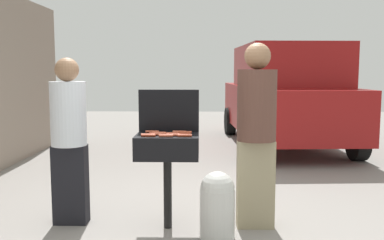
{
  "coord_description": "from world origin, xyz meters",
  "views": [
    {
      "loc": [
        0.23,
        -3.94,
        1.52
      ],
      "look_at": [
        0.13,
        0.58,
        1.0
      ],
      "focal_mm": 39.96,
      "sensor_mm": 36.0,
      "label": 1
    }
  ],
  "objects_px": {
    "hot_dog_5": "(184,134)",
    "parked_minivan": "(285,95)",
    "hot_dog_10": "(173,135)",
    "propane_tank": "(217,203)",
    "hot_dog_0": "(166,136)",
    "hot_dog_12": "(149,136)",
    "bbq_grill": "(167,149)",
    "hot_dog_7": "(159,134)",
    "hot_dog_3": "(148,135)",
    "hot_dog_1": "(185,136)",
    "person_right": "(256,129)",
    "hot_dog_2": "(179,132)",
    "hot_dog_8": "(185,132)",
    "hot_dog_9": "(152,132)",
    "hot_dog_6": "(156,134)",
    "hot_dog_11": "(171,134)",
    "person_left": "(69,135)",
    "hot_dog_4": "(159,133)"
  },
  "relations": [
    {
      "from": "hot_dog_5",
      "to": "parked_minivan",
      "type": "xyz_separation_m",
      "value": [
        1.85,
        4.68,
        0.1
      ]
    },
    {
      "from": "hot_dog_10",
      "to": "propane_tank",
      "type": "xyz_separation_m",
      "value": [
        0.41,
        -0.14,
        -0.61
      ]
    },
    {
      "from": "hot_dog_10",
      "to": "propane_tank",
      "type": "distance_m",
      "value": 0.75
    },
    {
      "from": "hot_dog_0",
      "to": "hot_dog_12",
      "type": "height_order",
      "value": "same"
    },
    {
      "from": "bbq_grill",
      "to": "hot_dog_7",
      "type": "distance_m",
      "value": 0.18
    },
    {
      "from": "hot_dog_3",
      "to": "bbq_grill",
      "type": "bearing_deg",
      "value": 31.41
    },
    {
      "from": "bbq_grill",
      "to": "hot_dog_1",
      "type": "height_order",
      "value": "hot_dog_1"
    },
    {
      "from": "bbq_grill",
      "to": "hot_dog_0",
      "type": "xyz_separation_m",
      "value": [
        -0.0,
        -0.15,
        0.16
      ]
    },
    {
      "from": "hot_dog_1",
      "to": "person_right",
      "type": "relative_size",
      "value": 0.07
    },
    {
      "from": "hot_dog_2",
      "to": "propane_tank",
      "type": "height_order",
      "value": "hot_dog_2"
    },
    {
      "from": "hot_dog_8",
      "to": "parked_minivan",
      "type": "bearing_deg",
      "value": 68.03
    },
    {
      "from": "hot_dog_8",
      "to": "hot_dog_10",
      "type": "relative_size",
      "value": 1.0
    },
    {
      "from": "hot_dog_3",
      "to": "parked_minivan",
      "type": "bearing_deg",
      "value": 65.31
    },
    {
      "from": "person_right",
      "to": "hot_dog_12",
      "type": "bearing_deg",
      "value": 10.64
    },
    {
      "from": "hot_dog_1",
      "to": "propane_tank",
      "type": "xyz_separation_m",
      "value": [
        0.3,
        -0.1,
        -0.61
      ]
    },
    {
      "from": "hot_dog_9",
      "to": "hot_dog_2",
      "type": "bearing_deg",
      "value": -0.96
    },
    {
      "from": "hot_dog_6",
      "to": "person_right",
      "type": "distance_m",
      "value": 0.96
    },
    {
      "from": "hot_dog_8",
      "to": "hot_dog_9",
      "type": "relative_size",
      "value": 1.0
    },
    {
      "from": "hot_dog_12",
      "to": "propane_tank",
      "type": "distance_m",
      "value": 0.88
    },
    {
      "from": "hot_dog_7",
      "to": "hot_dog_8",
      "type": "relative_size",
      "value": 1.0
    },
    {
      "from": "hot_dog_9",
      "to": "person_right",
      "type": "distance_m",
      "value": 1.01
    },
    {
      "from": "hot_dog_0",
      "to": "hot_dog_11",
      "type": "height_order",
      "value": "same"
    },
    {
      "from": "bbq_grill",
      "to": "person_left",
      "type": "bearing_deg",
      "value": 173.79
    },
    {
      "from": "hot_dog_8",
      "to": "hot_dog_10",
      "type": "distance_m",
      "value": 0.2
    },
    {
      "from": "hot_dog_0",
      "to": "person_right",
      "type": "relative_size",
      "value": 0.07
    },
    {
      "from": "hot_dog_2",
      "to": "hot_dog_7",
      "type": "bearing_deg",
      "value": -140.26
    },
    {
      "from": "hot_dog_5",
      "to": "hot_dog_7",
      "type": "distance_m",
      "value": 0.24
    },
    {
      "from": "hot_dog_4",
      "to": "hot_dog_9",
      "type": "height_order",
      "value": "same"
    },
    {
      "from": "hot_dog_6",
      "to": "hot_dog_12",
      "type": "height_order",
      "value": "same"
    },
    {
      "from": "hot_dog_12",
      "to": "person_left",
      "type": "distance_m",
      "value": 0.85
    },
    {
      "from": "bbq_grill",
      "to": "propane_tank",
      "type": "bearing_deg",
      "value": -27.22
    },
    {
      "from": "hot_dog_3",
      "to": "parked_minivan",
      "type": "distance_m",
      "value": 5.22
    },
    {
      "from": "hot_dog_4",
      "to": "hot_dog_7",
      "type": "xyz_separation_m",
      "value": [
        0.0,
        -0.08,
        0.0
      ]
    },
    {
      "from": "hot_dog_3",
      "to": "hot_dog_6",
      "type": "bearing_deg",
      "value": 47.89
    },
    {
      "from": "hot_dog_6",
      "to": "hot_dog_7",
      "type": "relative_size",
      "value": 1.0
    },
    {
      "from": "hot_dog_7",
      "to": "hot_dog_12",
      "type": "bearing_deg",
      "value": -135.76
    },
    {
      "from": "hot_dog_2",
      "to": "hot_dog_7",
      "type": "height_order",
      "value": "same"
    },
    {
      "from": "hot_dog_8",
      "to": "hot_dog_1",
      "type": "bearing_deg",
      "value": -88.42
    },
    {
      "from": "bbq_grill",
      "to": "person_left",
      "type": "xyz_separation_m",
      "value": [
        -0.98,
        0.11,
        0.12
      ]
    },
    {
      "from": "hot_dog_3",
      "to": "hot_dog_11",
      "type": "height_order",
      "value": "same"
    },
    {
      "from": "bbq_grill",
      "to": "person_right",
      "type": "bearing_deg",
      "value": 3.39
    },
    {
      "from": "hot_dog_8",
      "to": "person_left",
      "type": "xyz_separation_m",
      "value": [
        -1.14,
        0.04,
        -0.03
      ]
    },
    {
      "from": "person_left",
      "to": "hot_dog_11",
      "type": "bearing_deg",
      "value": -7.35
    },
    {
      "from": "hot_dog_11",
      "to": "hot_dog_5",
      "type": "bearing_deg",
      "value": -10.57
    },
    {
      "from": "hot_dog_4",
      "to": "hot_dog_2",
      "type": "bearing_deg",
      "value": 22.37
    },
    {
      "from": "hot_dog_1",
      "to": "hot_dog_12",
      "type": "distance_m",
      "value": 0.33
    },
    {
      "from": "hot_dog_1",
      "to": "person_left",
      "type": "bearing_deg",
      "value": 167.81
    },
    {
      "from": "hot_dog_3",
      "to": "hot_dog_4",
      "type": "distance_m",
      "value": 0.16
    },
    {
      "from": "hot_dog_7",
      "to": "person_left",
      "type": "bearing_deg",
      "value": 169.75
    },
    {
      "from": "hot_dog_4",
      "to": "hot_dog_6",
      "type": "xyz_separation_m",
      "value": [
        -0.02,
        -0.05,
        0.0
      ]
    }
  ]
}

